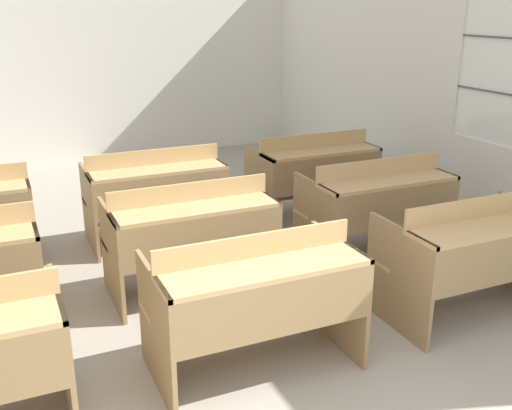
% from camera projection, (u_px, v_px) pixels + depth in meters
% --- Properties ---
extents(wall_back, '(6.37, 0.06, 2.71)m').
position_uv_depth(wall_back, '(75.00, 62.00, 8.08)').
color(wall_back, white).
rests_on(wall_back, ground_plane).
extents(wall_right_with_window, '(0.06, 7.14, 2.71)m').
position_uv_depth(wall_right_with_window, '(433.00, 82.00, 6.26)').
color(wall_right_with_window, white).
rests_on(wall_right_with_window, ground_plane).
extents(bench_front_center, '(1.22, 0.70, 0.88)m').
position_uv_depth(bench_front_center, '(255.00, 297.00, 3.53)').
color(bench_front_center, '#93754B').
rests_on(bench_front_center, ground_plane).
extents(bench_front_right, '(1.22, 0.70, 0.88)m').
position_uv_depth(bench_front_right, '(473.00, 252.00, 4.17)').
color(bench_front_right, '#987A50').
rests_on(bench_front_right, ground_plane).
extents(bench_second_center, '(1.22, 0.70, 0.88)m').
position_uv_depth(bench_second_center, '(191.00, 234.00, 4.50)').
color(bench_second_center, '#94764C').
rests_on(bench_second_center, ground_plane).
extents(bench_second_right, '(1.22, 0.70, 0.88)m').
position_uv_depth(bench_second_right, '(377.00, 204.00, 5.16)').
color(bench_second_right, '#9A7C51').
rests_on(bench_second_right, ground_plane).
extents(bench_third_center, '(1.22, 0.70, 0.88)m').
position_uv_depth(bench_third_center, '(155.00, 192.00, 5.49)').
color(bench_third_center, '#94754B').
rests_on(bench_third_center, ground_plane).
extents(bench_third_right, '(1.22, 0.70, 0.88)m').
position_uv_depth(bench_third_right, '(314.00, 172.00, 6.15)').
color(bench_third_right, '#95764C').
rests_on(bench_third_right, ground_plane).
extents(wastepaper_bin, '(0.23, 0.23, 0.36)m').
position_uv_depth(wastepaper_bin, '(368.00, 175.00, 7.14)').
color(wastepaper_bin, '#33477A').
rests_on(wastepaper_bin, ground_plane).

